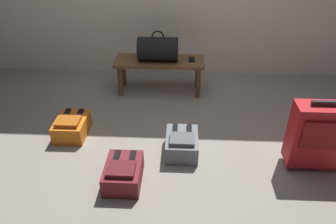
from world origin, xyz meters
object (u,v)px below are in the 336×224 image
object	(u,v)px
duffel_bag_black	(158,49)
backpack_grey	(182,144)
suitcase_upright_red	(320,135)
backpack_orange	(72,126)
cell_phone	(192,59)
backpack_maroon	(123,173)
bench	(160,65)

from	to	relation	value
duffel_bag_black	backpack_grey	xyz separation A→B (m)	(0.29, -1.12, -0.44)
suitcase_upright_red	backpack_orange	distance (m)	2.19
cell_phone	backpack_maroon	bearing A→B (deg)	-109.35
bench	duffel_bag_black	xyz separation A→B (m)	(-0.01, -0.00, 0.19)
backpack_grey	backpack_maroon	bearing A→B (deg)	-138.97
backpack_orange	suitcase_upright_red	bearing A→B (deg)	-9.10
bench	cell_phone	bearing A→B (deg)	3.78
backpack_maroon	suitcase_upright_red	bearing A→B (deg)	9.85
duffel_bag_black	backpack_maroon	distance (m)	1.59
suitcase_upright_red	cell_phone	bearing A→B (deg)	128.49
bench	backpack_orange	world-z (taller)	bench
backpack_orange	bench	bearing A→B (deg)	49.30
bench	backpack_maroon	distance (m)	1.55
backpack_maroon	cell_phone	bearing A→B (deg)	70.65
bench	suitcase_upright_red	distance (m)	1.85
cell_phone	backpack_grey	world-z (taller)	cell_phone
backpack_orange	backpack_grey	size ratio (longest dim) A/B	1.00
backpack_orange	backpack_grey	distance (m)	1.07
duffel_bag_black	backpack_orange	world-z (taller)	duffel_bag_black
backpack_orange	backpack_grey	world-z (taller)	same
backpack_orange	backpack_grey	bearing A→B (deg)	-11.74
cell_phone	backpack_orange	xyz separation A→B (m)	(-1.14, -0.93, -0.31)
duffel_bag_black	suitcase_upright_red	bearing A→B (deg)	-41.99
backpack_grey	backpack_maroon	xyz separation A→B (m)	(-0.45, -0.40, 0.00)
backpack_orange	backpack_maroon	xyz separation A→B (m)	(0.60, -0.61, 0.00)
backpack_grey	suitcase_upright_red	bearing A→B (deg)	-6.54
bench	backpack_orange	xyz separation A→B (m)	(-0.78, -0.90, -0.24)
bench	backpack_maroon	size ratio (longest dim) A/B	2.63
bench	backpack_maroon	xyz separation A→B (m)	(-0.18, -1.52, -0.24)
backpack_grey	backpack_maroon	distance (m)	0.60
bench	backpack_orange	bearing A→B (deg)	-130.70
backpack_orange	cell_phone	bearing A→B (deg)	39.19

